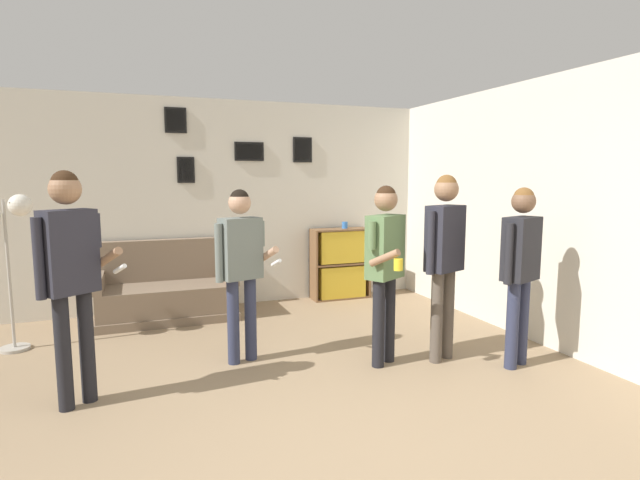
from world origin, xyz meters
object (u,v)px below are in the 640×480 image
object	(u,v)px
drinking_cup	(345,225)
bookshelf	(340,264)
couch	(167,294)
floor_lamp	(5,228)
person_watcher_holding_cup	(385,257)
person_spectator_near_bookshelf	(445,247)
person_player_foreground_left	(70,263)
person_spectator_far_right	(521,259)
person_player_foreground_center	(241,258)

from	to	relation	value
drinking_cup	bookshelf	bearing A→B (deg)	-179.44
couch	floor_lamp	distance (m)	1.87
bookshelf	person_watcher_holding_cup	bearing A→B (deg)	-103.51
floor_lamp	person_spectator_near_bookshelf	bearing A→B (deg)	-23.91
bookshelf	person_player_foreground_left	bearing A→B (deg)	-142.52
drinking_cup	person_spectator_far_right	bearing A→B (deg)	-81.21
person_watcher_holding_cup	person_spectator_near_bookshelf	distance (m)	0.57
bookshelf	person_spectator_far_right	xyz separation A→B (m)	(0.51, -2.92, 0.49)
bookshelf	person_player_foreground_left	xyz separation A→B (m)	(-3.14, -2.41, 0.60)
couch	person_spectator_near_bookshelf	size ratio (longest dim) A/B	0.94
bookshelf	person_spectator_near_bookshelf	xyz separation A→B (m)	(-0.03, -2.55, 0.58)
person_watcher_holding_cup	person_spectator_near_bookshelf	world-z (taller)	person_spectator_near_bookshelf
person_spectator_near_bookshelf	person_spectator_far_right	world-z (taller)	person_spectator_near_bookshelf
bookshelf	drinking_cup	size ratio (longest dim) A/B	10.74
floor_lamp	drinking_cup	bearing A→B (deg)	12.20
person_player_foreground_center	person_watcher_holding_cup	xyz separation A→B (m)	(1.20, -0.51, 0.02)
person_spectator_far_right	person_player_foreground_center	bearing A→B (deg)	157.16
couch	person_watcher_holding_cup	world-z (taller)	person_watcher_holding_cup
person_spectator_near_bookshelf	drinking_cup	xyz separation A→B (m)	(0.09, 2.55, -0.03)
person_player_foreground_left	person_spectator_far_right	bearing A→B (deg)	-7.94
floor_lamp	person_spectator_near_bookshelf	distance (m)	4.19
person_player_foreground_center	person_watcher_holding_cup	distance (m)	1.31
couch	person_player_foreground_left	distance (m)	2.47
bookshelf	person_spectator_far_right	size ratio (longest dim) A/B	0.61
couch	person_watcher_holding_cup	xyz separation A→B (m)	(1.77, -2.26, 0.70)
person_watcher_holding_cup	drinking_cup	distance (m)	2.54
bookshelf	person_watcher_holding_cup	world-z (taller)	person_watcher_holding_cup
person_spectator_near_bookshelf	person_watcher_holding_cup	bearing A→B (deg)	170.67
floor_lamp	person_spectator_far_right	bearing A→B (deg)	-25.29
person_player_foreground_center	drinking_cup	distance (m)	2.69
person_watcher_holding_cup	person_spectator_near_bookshelf	xyz separation A→B (m)	(0.56, -0.09, 0.07)
bookshelf	person_player_foreground_left	world-z (taller)	person_player_foreground_left
couch	person_watcher_holding_cup	size ratio (longest dim) A/B	0.99
drinking_cup	couch	bearing A→B (deg)	-175.46
person_player_foreground_left	person_spectator_near_bookshelf	distance (m)	3.11
couch	floor_lamp	world-z (taller)	floor_lamp
couch	drinking_cup	size ratio (longest dim) A/B	17.57
person_player_foreground_left	floor_lamp	bearing A→B (deg)	114.90
person_player_foreground_left	person_watcher_holding_cup	world-z (taller)	person_player_foreground_left
couch	person_watcher_holding_cup	bearing A→B (deg)	-51.91
person_watcher_holding_cup	person_player_foreground_left	bearing A→B (deg)	178.91
person_player_foreground_center	floor_lamp	bearing A→B (deg)	152.09
floor_lamp	person_player_foreground_center	xyz separation A→B (m)	(2.07, -1.10, -0.24)
floor_lamp	drinking_cup	xyz separation A→B (m)	(3.93, 0.85, -0.18)
person_spectator_near_bookshelf	drinking_cup	bearing A→B (deg)	87.89
person_spectator_near_bookshelf	person_spectator_far_right	distance (m)	0.66
couch	drinking_cup	bearing A→B (deg)	4.54
person_spectator_far_right	drinking_cup	world-z (taller)	person_spectator_far_right
couch	person_spectator_near_bookshelf	bearing A→B (deg)	-45.26
bookshelf	drinking_cup	bearing A→B (deg)	0.56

